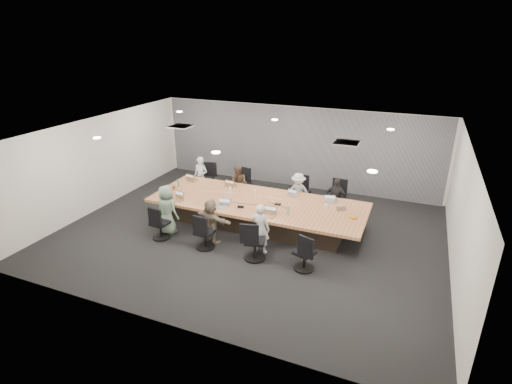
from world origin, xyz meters
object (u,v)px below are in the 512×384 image
at_px(person_5, 211,221).
at_px(laptop_2, 293,195).
at_px(mug_brown, 174,187).
at_px(person_2, 298,193).
at_px(bottle_green_right, 288,210).
at_px(chair_5, 205,235).
at_px(laptop_3, 332,201).
at_px(conference_table, 257,212).
at_px(laptop_4, 178,200).
at_px(bottle_green_left, 178,183).
at_px(chair_6, 255,244).
at_px(laptop_1, 231,185).
at_px(chair_2, 301,195).
at_px(chair_0, 206,181).
at_px(laptop_5, 221,208).
at_px(person_0, 201,177).
at_px(laptop_6, 269,216).
at_px(stapler, 241,207).
at_px(laptop_0, 192,179).
at_px(bottle_clear, 230,191).
at_px(chair_1, 244,187).
at_px(snack_packet, 353,218).
at_px(chair_7, 304,255).
at_px(person_6, 260,229).
at_px(person_3, 336,198).
at_px(person_1, 239,184).
at_px(chair_3, 338,200).
at_px(person_4, 167,210).

bearing_deg(person_5, laptop_2, -110.86).
bearing_deg(mug_brown, person_5, -32.59).
relative_size(person_2, bottle_green_right, 5.35).
relative_size(chair_5, laptop_3, 2.38).
distance_m(conference_table, bottle_green_right, 1.24).
relative_size(laptop_4, mug_brown, 2.55).
bearing_deg(bottle_green_right, person_2, 98.41).
xyz_separation_m(laptop_2, mug_brown, (-3.43, -0.92, 0.05)).
bearing_deg(laptop_4, bottle_green_left, 132.10).
bearing_deg(bottle_green_left, laptop_2, 11.15).
height_order(chair_6, laptop_1, chair_6).
bearing_deg(chair_6, chair_2, 73.85).
distance_m(chair_0, laptop_5, 3.13).
xyz_separation_m(person_0, laptop_6, (3.22, -2.15, 0.09)).
xyz_separation_m(chair_0, stapler, (2.35, -2.30, 0.37)).
height_order(laptop_0, bottle_green_left, bottle_green_left).
xyz_separation_m(laptop_2, laptop_3, (1.14, 0.00, 0.00)).
height_order(laptop_6, bottle_clear, bottle_clear).
bearing_deg(chair_1, chair_2, -171.98).
xyz_separation_m(chair_2, laptop_1, (-1.96, -0.90, 0.35)).
bearing_deg(laptop_6, mug_brown, 169.11).
relative_size(bottle_green_right, snack_packet, 1.27).
bearing_deg(chair_7, laptop_2, 133.10).
bearing_deg(stapler, chair_2, 51.26).
distance_m(laptop_5, person_6, 1.48).
distance_m(laptop_0, bottle_green_left, 0.69).
height_order(person_0, laptop_4, person_0).
height_order(chair_6, person_3, person_3).
distance_m(chair_6, laptop_4, 2.88).
height_order(chair_0, laptop_1, chair_0).
distance_m(chair_6, mug_brown, 3.67).
xyz_separation_m(chair_2, laptop_4, (-2.85, -2.50, 0.35)).
bearing_deg(snack_packet, person_5, -159.69).
bearing_deg(snack_packet, laptop_2, 154.40).
relative_size(chair_5, person_1, 0.62).
xyz_separation_m(laptop_4, laptop_5, (1.34, 0.00, 0.00)).
relative_size(chair_3, laptop_4, 2.83).
bearing_deg(bottle_green_left, chair_7, -22.01).
relative_size(laptop_2, person_5, 0.24).
bearing_deg(person_2, person_4, -138.64).
relative_size(chair_6, laptop_4, 2.79).
bearing_deg(person_0, chair_3, 3.10).
relative_size(chair_0, bottle_clear, 3.25).
relative_size(person_0, laptop_6, 3.88).
xyz_separation_m(conference_table, laptop_5, (-0.73, -0.80, 0.35)).
height_order(chair_5, laptop_2, laptop_2).
distance_m(chair_2, person_4, 4.19).
bearing_deg(person_1, chair_2, 15.21).
relative_size(laptop_4, bottle_green_right, 1.29).
height_order(laptop_5, snack_packet, snack_packet).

